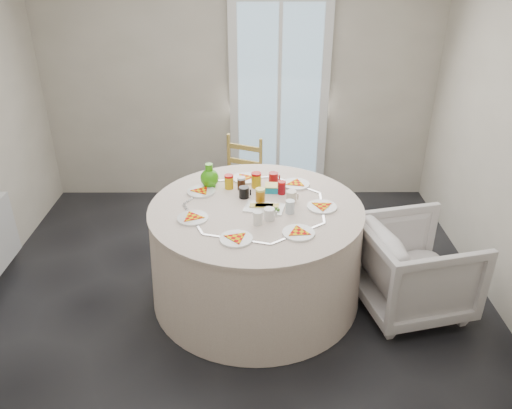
{
  "coord_description": "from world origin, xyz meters",
  "views": [
    {
      "loc": [
        0.15,
        -3.02,
        2.49
      ],
      "look_at": [
        0.16,
        0.19,
        0.8
      ],
      "focal_mm": 35.0,
      "sensor_mm": 36.0,
      "label": 1
    }
  ],
  "objects_px": {
    "armchair": "(415,263)",
    "green_pitcher": "(209,176)",
    "wooden_chair": "(238,182)",
    "table": "(256,253)"
  },
  "relations": [
    {
      "from": "wooden_chair",
      "to": "green_pitcher",
      "type": "xyz_separation_m",
      "value": [
        -0.19,
        -0.75,
        0.4
      ]
    },
    {
      "from": "table",
      "to": "wooden_chair",
      "type": "distance_m",
      "value": 1.11
    },
    {
      "from": "table",
      "to": "armchair",
      "type": "relative_size",
      "value": 2.1
    },
    {
      "from": "armchair",
      "to": "green_pitcher",
      "type": "relative_size",
      "value": 4.11
    },
    {
      "from": "table",
      "to": "wooden_chair",
      "type": "height_order",
      "value": "wooden_chair"
    },
    {
      "from": "armchair",
      "to": "green_pitcher",
      "type": "height_order",
      "value": "green_pitcher"
    },
    {
      "from": "armchair",
      "to": "green_pitcher",
      "type": "bearing_deg",
      "value": 58.83
    },
    {
      "from": "wooden_chair",
      "to": "green_pitcher",
      "type": "bearing_deg",
      "value": -80.94
    },
    {
      "from": "wooden_chair",
      "to": "table",
      "type": "bearing_deg",
      "value": -57.77
    },
    {
      "from": "wooden_chair",
      "to": "armchair",
      "type": "distance_m",
      "value": 1.84
    }
  ]
}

